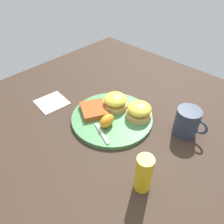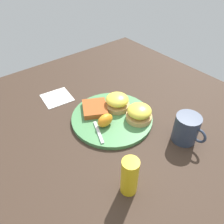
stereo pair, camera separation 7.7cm
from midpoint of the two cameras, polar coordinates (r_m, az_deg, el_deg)
ground_plane at (r=0.79m, az=2.78°, el=-1.99°), size 1.10×1.10×0.00m
plate at (r=0.79m, az=2.80°, el=-1.62°), size 0.29×0.29×0.01m
sandwich_benedict_left at (r=0.77m, az=9.99°, el=-0.36°), size 0.09×0.09×0.06m
sandwich_benedict_right at (r=0.81m, az=4.08°, el=2.61°), size 0.09×0.09×0.06m
hashbrown_patty at (r=0.80m, az=-1.78°, el=0.87°), size 0.13×0.12×0.02m
orange_wedge at (r=0.73m, az=1.20°, el=-2.31°), size 0.04×0.06×0.04m
fork at (r=0.76m, az=-1.83°, el=-2.36°), size 0.19×0.09×0.00m
cup at (r=0.74m, az=21.74°, el=-4.22°), size 0.11×0.08×0.10m
napkin at (r=0.91m, az=-11.86°, el=3.65°), size 0.12×0.12×0.00m
condiment_bottle at (r=0.57m, az=8.64°, el=-16.55°), size 0.04×0.04×0.12m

